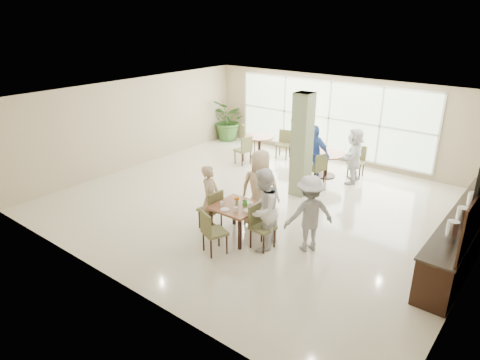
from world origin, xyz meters
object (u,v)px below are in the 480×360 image
Objects in this scene: teen_left at (210,198)px; buffet_counter at (465,231)px; adult_b at (354,155)px; round_table_left at (259,142)px; teen_right at (263,210)px; adult_a at (313,155)px; main_table at (237,209)px; potted_plant at (229,120)px; round_table_right at (327,158)px; adult_standing at (300,130)px; teen_standing at (309,214)px; teen_far at (260,189)px.

buffet_counter is at bearing -82.62° from teen_left.
round_table_left is at bearing -104.68° from adult_b.
adult_a is at bearing -179.35° from teen_right.
main_table is 3.88m from adult_a.
round_table_left is 0.58× the size of adult_a.
teen_right is (5.79, -5.86, 0.10)m from potted_plant.
teen_left reaches higher than round_table_right.
round_table_left is at bearing 5.72° from teen_left.
round_table_left is at bearing 159.81° from buffet_counter.
potted_plant is 1.03× the size of teen_left.
adult_b is at bearing 145.59° from buffet_counter.
round_table_left is at bearing -23.88° from potted_plant.
adult_standing is at bearing 150.47° from buffet_counter.
buffet_counter is at bearing 161.33° from teen_standing.
teen_left is at bearing -53.60° from potted_plant.
adult_b is at bearing 3.99° from round_table_right.
round_table_right is at bearing -107.99° from teen_far.
teen_left is 4.94m from adult_b.
teen_standing is 0.95× the size of adult_a.
buffet_counter is 4.30m from adult_b.
buffet_counter is at bearing 110.05° from teen_right.
potted_plant is at bearing 18.24° from teen_left.
potted_plant is (-2.15, 0.95, 0.24)m from round_table_left.
main_table and round_table_right have the same top height.
teen_standing reaches higher than potted_plant.
teen_far reaches higher than main_table.
adult_b reaches higher than teen_left.
teen_right reaches higher than main_table.
round_table_right is at bearing -4.82° from round_table_left.
main_table is 5.65m from round_table_left.
teen_standing is (1.75, -4.12, 0.25)m from round_table_right.
adult_b is (-3.54, 2.43, 0.27)m from buffet_counter.
adult_standing is (-1.54, 0.98, 0.40)m from round_table_right.
buffet_counter is at bearing 28.54° from main_table.
adult_standing reaches higher than teen_right.
round_table_left is 0.57× the size of teen_right.
main_table is at bearing -59.14° from round_table_left.
adult_b is (3.51, -0.17, 0.26)m from round_table_left.
teen_far is 3.97m from adult_b.
teen_standing is 4.28m from adult_b.
teen_far is at bearing -62.20° from teen_standing.
round_table_right is at bearing -97.96° from adult_b.
buffet_counter is 2.83× the size of teen_standing.
adult_a reaches higher than potted_plant.
adult_a is at bearing 114.65° from adult_standing.
teen_far reaches higher than adult_b.
teen_left is (-0.72, -0.07, 0.11)m from main_table.
teen_far is at bearing 95.31° from adult_standing.
round_table_left and round_table_right have the same top height.
adult_standing is (-1.85, 4.86, 0.06)m from teen_far.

